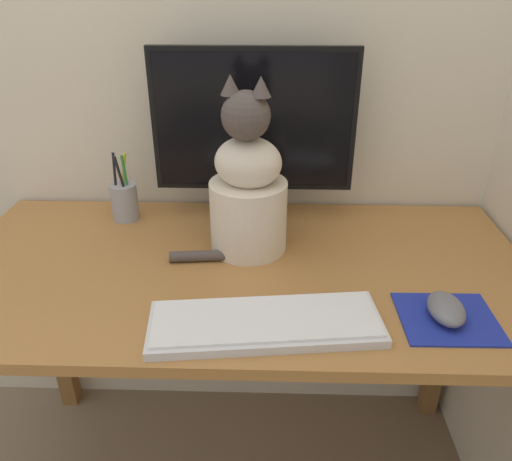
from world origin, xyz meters
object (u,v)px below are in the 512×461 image
(cat, at_px, (248,190))
(pen_cup, at_px, (125,200))
(computer_mouse_right, at_px, (446,309))
(keyboard, at_px, (265,323))
(monitor, at_px, (254,131))

(cat, relative_size, pen_cup, 2.24)
(cat, distance_m, pen_cup, 0.37)
(computer_mouse_right, relative_size, pen_cup, 0.58)
(computer_mouse_right, distance_m, cat, 0.48)
(keyboard, height_order, pen_cup, pen_cup)
(computer_mouse_right, xyz_separation_m, cat, (-0.38, 0.26, 0.13))
(computer_mouse_right, relative_size, cat, 0.26)
(monitor, height_order, computer_mouse_right, monitor)
(pen_cup, bearing_deg, keyboard, -49.67)
(monitor, relative_size, computer_mouse_right, 4.71)
(keyboard, bearing_deg, cat, 92.49)
(monitor, height_order, pen_cup, monitor)
(computer_mouse_right, bearing_deg, pen_cup, 150.56)
(keyboard, distance_m, pen_cup, 0.58)
(monitor, distance_m, keyboard, 0.50)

